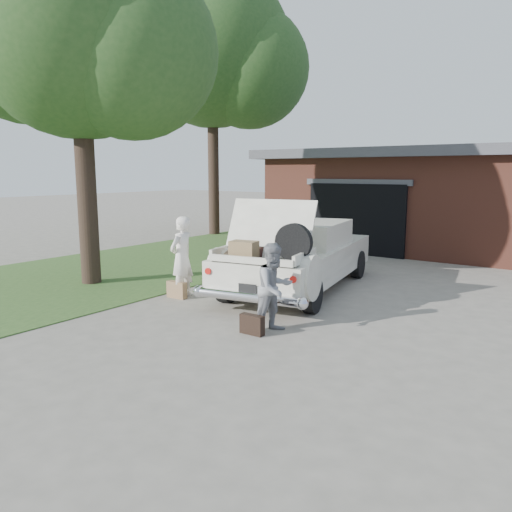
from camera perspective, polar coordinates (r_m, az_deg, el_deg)
The scene contains 10 objects.
ground at distance 8.62m, azimuth -2.37°, elevation -7.77°, with size 90.00×90.00×0.00m, color gray.
grass_strip at distance 14.44m, azimuth -12.15°, elevation -0.82°, with size 6.00×16.00×0.02m, color #2D4C1E.
house at distance 18.40m, azimuth 23.12°, elevation 6.05°, with size 12.80×7.80×3.30m.
tree_left at distance 12.31m, azimuth -19.50°, elevation 22.85°, with size 5.71×4.96×8.23m.
tree_back at distance 21.11m, azimuth -4.87°, elevation 21.87°, with size 7.10×6.17×10.46m.
sedan at distance 10.99m, azimuth 4.92°, elevation 0.09°, with size 2.93×5.47×2.05m.
woman_left at distance 10.36m, azimuth -8.49°, elevation -0.13°, with size 0.61×0.40×1.68m, color white.
woman_right at distance 8.03m, azimuth 2.11°, elevation -3.67°, with size 0.71×0.55×1.46m, color gray.
suitcase_left at distance 10.42m, azimuth -9.04°, elevation -3.83°, with size 0.45×0.14×0.34m, color #95714C.
suitcase_right at distance 8.05m, azimuth -0.45°, elevation -7.84°, with size 0.41×0.13×0.32m, color black.
Camera 1 is at (5.12, -6.44, 2.58)m, focal length 35.00 mm.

